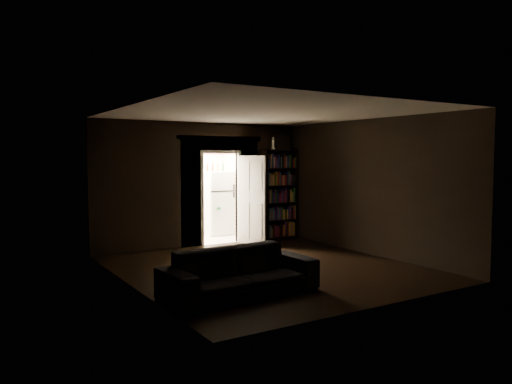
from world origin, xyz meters
TOP-DOWN VIEW (x-y plane):
  - ground at (0.00, 0.00)m, footprint 5.50×5.50m
  - room_walls at (-0.01, 1.07)m, footprint 5.02×5.61m
  - kitchen_alcove at (0.50, 3.87)m, footprint 2.20×1.80m
  - sofa at (-1.30, -1.26)m, footprint 2.36×1.11m
  - bookshelf at (2.00, 2.55)m, footprint 0.96×0.61m
  - refrigerator at (1.08, 4.03)m, footprint 0.83×0.77m
  - door at (1.08, 2.32)m, footprint 0.26×0.83m
  - figurine at (1.77, 2.47)m, footprint 0.11×0.11m
  - bottles at (1.00, 4.00)m, footprint 0.64×0.10m

SIDE VIEW (x-z plane):
  - ground at x=0.00m, z-range 0.00..0.00m
  - sofa at x=-1.30m, z-range 0.00..0.89m
  - refrigerator at x=1.08m, z-range 0.00..1.65m
  - door at x=1.08m, z-range 0.00..2.05m
  - bookshelf at x=2.00m, z-range 0.00..2.20m
  - kitchen_alcove at x=0.50m, z-range -0.09..2.51m
  - room_walls at x=-0.01m, z-range 0.26..3.10m
  - bottles at x=1.00m, z-range 1.65..1.91m
  - figurine at x=1.77m, z-range 2.20..2.50m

